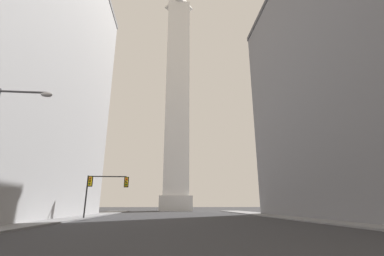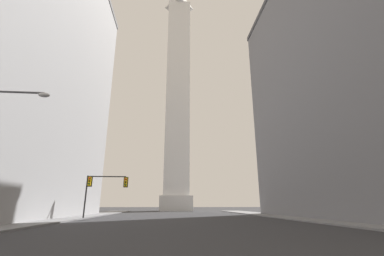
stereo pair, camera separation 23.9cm
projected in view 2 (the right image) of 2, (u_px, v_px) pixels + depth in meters
The scene contains 4 objects.
sidewalk_left at pixel (38, 222), 24.86m from camera, with size 5.00×88.49×0.15m, color slate.
sidewalk_right at pixel (322, 220), 27.19m from camera, with size 5.00×88.49×0.15m, color slate.
obelisk at pixel (178, 89), 81.68m from camera, with size 8.96×8.96×76.08m.
traffic_light_mid_left at pixel (101, 186), 32.28m from camera, with size 5.24×0.51×5.21m.
Camera 2 is at (-1.75, -1.05, 1.67)m, focal length 24.00 mm.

